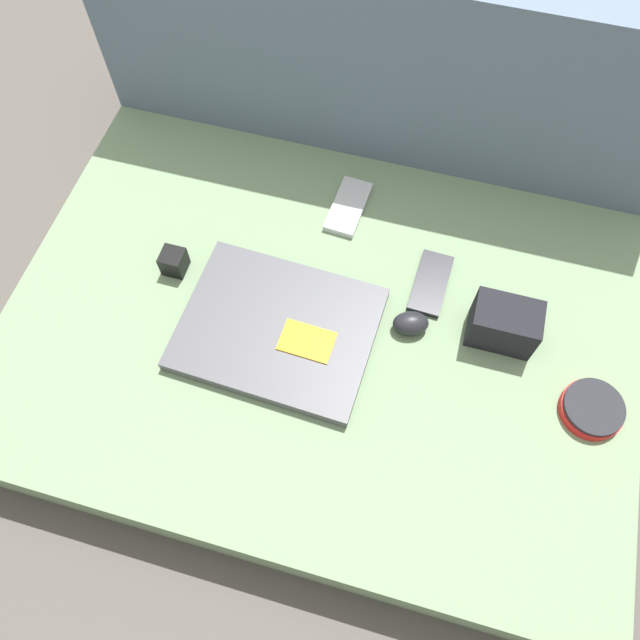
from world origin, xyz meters
TOP-DOWN VIEW (x-y plane):
  - ground_plane at (0.00, 0.00)m, footprint 8.00×8.00m
  - couch_seat at (0.00, 0.00)m, footprint 1.10×0.78m
  - couch_backrest at (0.00, 0.49)m, footprint 1.10×0.20m
  - laptop at (-0.07, -0.03)m, footprint 0.34×0.27m
  - computer_mouse at (0.15, 0.04)m, footprint 0.07×0.06m
  - speaker_puck at (0.46, -0.03)m, footprint 0.10×0.10m
  - phone_silver at (-0.02, 0.26)m, footprint 0.07×0.13m
  - phone_black at (0.17, 0.13)m, footprint 0.06×0.13m
  - camera_pouch at (0.30, 0.07)m, footprint 0.11×0.07m
  - charger_brick at (-0.28, 0.04)m, footprint 0.04×0.04m

SIDE VIEW (x-z plane):
  - ground_plane at x=0.00m, z-range 0.00..0.00m
  - couch_seat at x=0.00m, z-range 0.00..0.12m
  - phone_black at x=0.17m, z-range 0.12..0.13m
  - phone_silver at x=-0.02m, z-range 0.12..0.13m
  - laptop at x=-0.07m, z-range 0.12..0.14m
  - speaker_puck at x=0.46m, z-range 0.12..0.14m
  - computer_mouse at x=0.15m, z-range 0.12..0.16m
  - charger_brick at x=-0.28m, z-range 0.12..0.16m
  - camera_pouch at x=0.30m, z-range 0.12..0.20m
  - couch_backrest at x=0.00m, z-range 0.00..0.49m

